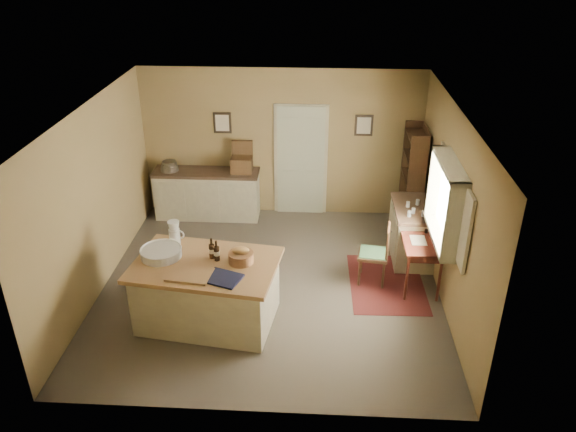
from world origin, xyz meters
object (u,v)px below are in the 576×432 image
object	(u,v)px
work_island	(207,290)
shelving_unit	(415,180)
writing_desk	(421,246)
right_cabinet	(412,232)
desk_chair	(373,254)
sideboard	(208,192)

from	to	relation	value
work_island	shelving_unit	world-z (taller)	shelving_unit
writing_desk	right_cabinet	bearing A→B (deg)	90.01
desk_chair	sideboard	bearing A→B (deg)	153.40
work_island	shelving_unit	distance (m)	4.27
sideboard	desk_chair	distance (m)	3.49
writing_desk	shelving_unit	distance (m)	1.88
right_cabinet	shelving_unit	bearing A→B (deg)	81.78
work_island	sideboard	distance (m)	3.13
work_island	desk_chair	bearing A→B (deg)	33.05
sideboard	writing_desk	world-z (taller)	sideboard
right_cabinet	shelving_unit	distance (m)	1.14
writing_desk	right_cabinet	world-z (taller)	right_cabinet
desk_chair	right_cabinet	xyz separation A→B (m)	(0.68, 0.75, -0.01)
work_island	writing_desk	world-z (taller)	work_island
sideboard	right_cabinet	world-z (taller)	sideboard
work_island	desk_chair	size ratio (longest dim) A/B	2.16
sideboard	desk_chair	xyz separation A→B (m)	(2.87, -2.00, -0.01)
sideboard	shelving_unit	distance (m)	3.72
work_island	sideboard	xyz separation A→B (m)	(-0.56, 3.08, -0.00)
writing_desk	right_cabinet	xyz separation A→B (m)	(-0.00, 0.82, -0.21)
work_island	right_cabinet	size ratio (longest dim) A/B	1.79
sideboard	shelving_unit	world-z (taller)	shelving_unit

